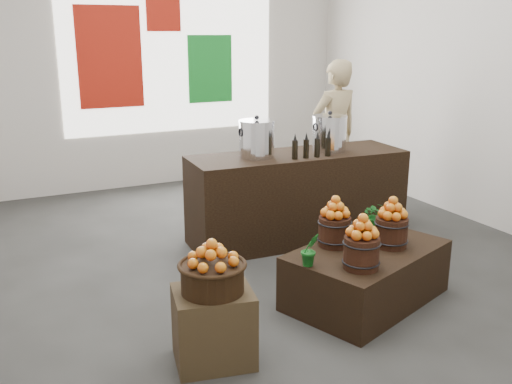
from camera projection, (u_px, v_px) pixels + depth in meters
name	position (u px, v px, depth m)	size (l,w,h in m)	color
ground	(258.00, 264.00, 5.72)	(7.00, 7.00, 0.00)	#363734
back_wall	(151.00, 49.00, 8.21)	(6.00, 0.04, 4.00)	beige
back_opening	(171.00, 49.00, 8.32)	(3.20, 0.02, 2.40)	white
deco_red_left	(110.00, 57.00, 7.96)	(0.90, 0.04, 1.40)	#A41A0C
deco_green_right	(210.00, 69.00, 8.64)	(0.70, 0.04, 1.00)	#137D24
deco_red_upper	(163.00, 13.00, 8.13)	(0.50, 0.04, 0.50)	#A41A0C
crate	(214.00, 326.00, 3.97)	(0.54, 0.44, 0.54)	#463820
wicker_basket	(212.00, 278.00, 3.87)	(0.43, 0.43, 0.20)	black
apples_in_basket	(212.00, 252.00, 3.82)	(0.34, 0.34, 0.18)	#A60905
display_table	(366.00, 274.00, 4.89)	(1.38, 0.85, 0.48)	black
apple_bucket_front_left	(361.00, 253.00, 4.39)	(0.28, 0.28, 0.25)	#32180D
apples_in_bucket_front_left	(363.00, 226.00, 4.33)	(0.21, 0.21, 0.19)	#A60905
apple_bucket_front_right	(391.00, 232.00, 4.84)	(0.28, 0.28, 0.25)	#32180D
apples_in_bucket_front_right	(393.00, 208.00, 4.79)	(0.21, 0.21, 0.19)	#A60905
apple_bucket_rear	(334.00, 231.00, 4.87)	(0.28, 0.28, 0.25)	#32180D
apples_in_bucket_rear	(335.00, 207.00, 4.81)	(0.21, 0.21, 0.19)	#A60905
herb_garnish_right	(376.00, 215.00, 5.27)	(0.24, 0.21, 0.27)	#125718
herb_garnish_left	(310.00, 249.00, 4.44)	(0.15, 0.12, 0.27)	#125718
counter	(297.00, 197.00, 6.30)	(2.39, 0.76, 0.98)	black
stock_pot_left	(257.00, 140.00, 5.93)	(0.37, 0.37, 0.37)	silver
stock_pot_center	(329.00, 134.00, 6.26)	(0.37, 0.37, 0.37)	silver
oil_cruets	(309.00, 145.00, 5.92)	(0.35, 0.07, 0.27)	black
shopper	(334.00, 134.00, 7.42)	(0.70, 0.46, 1.91)	tan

